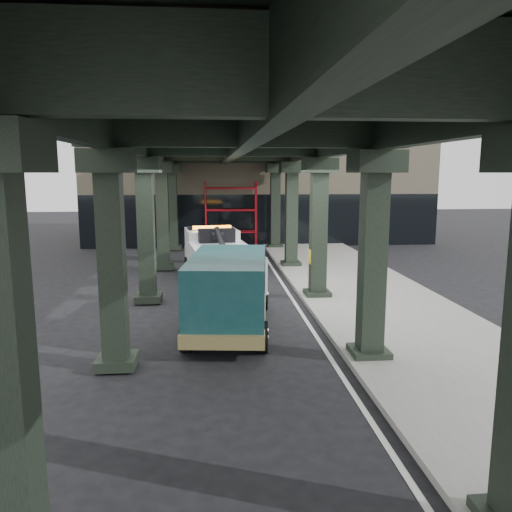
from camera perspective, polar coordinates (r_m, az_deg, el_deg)
ground at (r=15.95m, az=-0.74°, el=-6.89°), size 90.00×90.00×0.00m
sidewalk at (r=18.69m, az=12.71°, el=-4.44°), size 5.00×40.00×0.15m
lane_stripe at (r=18.06m, az=4.18°, el=-4.94°), size 0.12×38.00×0.01m
viaduct at (r=17.30m, az=-2.65°, el=12.67°), size 7.40×32.00×6.40m
building at (r=35.40m, az=0.01°, el=8.69°), size 22.00×10.00×8.00m
scaffolding at (r=30.02m, az=-2.89°, el=4.91°), size 3.08×0.88×4.00m
tow_truck at (r=19.40m, az=-4.36°, el=-0.35°), size 3.00×7.65×2.45m
towed_van at (r=14.26m, az=-3.07°, el=-3.88°), size 2.72×5.72×2.24m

